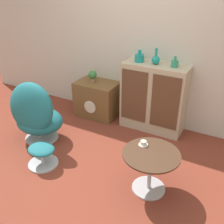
{
  "coord_description": "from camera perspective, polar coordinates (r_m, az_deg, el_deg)",
  "views": [
    {
      "loc": [
        1.45,
        -2.06,
        2.12
      ],
      "look_at": [
        0.05,
        0.52,
        0.55
      ],
      "focal_mm": 42.0,
      "sensor_mm": 36.0,
      "label": 1
    }
  ],
  "objects": [
    {
      "name": "ottoman",
      "position": [
        3.35,
        -15.04,
        -8.58
      ],
      "size": [
        0.37,
        0.37,
        0.27
      ],
      "color": "#B7B7BC",
      "rests_on": "ground_plane"
    },
    {
      "name": "teacup",
      "position": [
        2.84,
        6.84,
        -6.8
      ],
      "size": [
        0.1,
        0.1,
        0.05
      ],
      "color": "silver",
      "rests_on": "coffee_table"
    },
    {
      "name": "tv_console",
      "position": [
        4.31,
        -3.19,
        2.86
      ],
      "size": [
        0.67,
        0.47,
        0.57
      ],
      "color": "brown",
      "rests_on": "ground_plane"
    },
    {
      "name": "vase_inner_left",
      "position": [
        3.69,
        9.49,
        11.22
      ],
      "size": [
        0.11,
        0.11,
        0.22
      ],
      "color": "teal",
      "rests_on": "sideboard"
    },
    {
      "name": "vase_inner_right",
      "position": [
        3.62,
        13.5,
        10.25
      ],
      "size": [
        0.1,
        0.1,
        0.15
      ],
      "color": "#2D8E6B",
      "rests_on": "sideboard"
    },
    {
      "name": "egg_chair",
      "position": [
        3.71,
        -16.29,
        -0.58
      ],
      "size": [
        0.72,
        0.66,
        0.91
      ],
      "color": "#B7B7BC",
      "rests_on": "ground_plane"
    },
    {
      "name": "wall_back",
      "position": [
        3.94,
        6.5,
        15.9
      ],
      "size": [
        6.4,
        0.06,
        2.6
      ],
      "color": "beige",
      "rests_on": "ground_plane"
    },
    {
      "name": "sideboard",
      "position": [
        3.88,
        9.03,
        3.12
      ],
      "size": [
        0.92,
        0.39,
        1.01
      ],
      "color": "tan",
      "rests_on": "ground_plane"
    },
    {
      "name": "vase_leftmost",
      "position": [
        3.77,
        5.99,
        11.7
      ],
      "size": [
        0.14,
        0.14,
        0.17
      ],
      "color": "teal",
      "rests_on": "sideboard"
    },
    {
      "name": "potted_plant",
      "position": [
        4.2,
        -4.25,
        7.89
      ],
      "size": [
        0.14,
        0.14,
        0.19
      ],
      "color": "#996B4C",
      "rests_on": "tv_console"
    },
    {
      "name": "ground_plane",
      "position": [
        3.29,
        -5.16,
        -12.07
      ],
      "size": [
        12.0,
        12.0,
        0.0
      ],
      "primitive_type": "plane",
      "color": "brown"
    },
    {
      "name": "coffee_table",
      "position": [
        2.84,
        8.36,
        -11.38
      ],
      "size": [
        0.6,
        0.6,
        0.48
      ],
      "color": "#B7B7BC",
      "rests_on": "ground_plane"
    }
  ]
}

